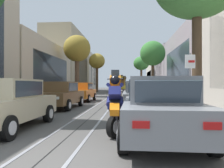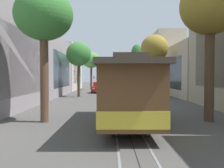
{
  "view_description": "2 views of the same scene",
  "coord_description": "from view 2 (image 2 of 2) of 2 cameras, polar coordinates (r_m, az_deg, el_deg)",
  "views": [
    {
      "loc": [
        1.6,
        -3.23,
        1.4
      ],
      "look_at": [
        -0.05,
        18.97,
        1.48
      ],
      "focal_mm": 34.04,
      "sensor_mm": 36.0,
      "label": 1
    },
    {
      "loc": [
        0.79,
        51.67,
        2.39
      ],
      "look_at": [
        0.5,
        14.17,
        1.28
      ],
      "focal_mm": 40.31,
      "sensor_mm": 36.0,
      "label": 2
    }
  ],
  "objects": [
    {
      "name": "pedestrian_on_left_pavement",
      "position": [
        29.76,
        11.99,
        -1.05
      ],
      "size": [
        0.55,
        0.4,
        1.74
      ],
      "color": "black",
      "rests_on": "ground"
    },
    {
      "name": "street_tree_kerb_left_near",
      "position": [
        47.35,
        5.65,
        6.24
      ],
      "size": [
        2.28,
        2.04,
        8.4
      ],
      "color": "brown",
      "rests_on": "ground"
    },
    {
      "name": "parked_car_red_mid_right",
      "position": [
        37.15,
        -2.97,
        -0.76
      ],
      "size": [
        2.13,
        4.42,
        1.58
      ],
      "color": "red",
      "rests_on": "ground"
    },
    {
      "name": "building_facade_left",
      "position": [
        24.82,
        23.78,
        6.63
      ],
      "size": [
        5.59,
        58.56,
        10.75
      ],
      "color": "#BCAD93",
      "rests_on": "ground"
    },
    {
      "name": "parked_car_grey_near_right",
      "position": [
        49.38,
        -2.32,
        -0.15
      ],
      "size": [
        2.06,
        4.39,
        1.58
      ],
      "color": "slate",
      "rests_on": "ground"
    },
    {
      "name": "trolley_track_rails",
      "position": [
        24.36,
        1.43,
        -3.92
      ],
      "size": [
        1.14,
        66.86,
        0.01
      ],
      "color": "gray",
      "rests_on": "ground"
    },
    {
      "name": "parked_car_orange_mid_left",
      "position": [
        37.2,
        4.39,
        -0.76
      ],
      "size": [
        2.07,
        4.39,
        1.58
      ],
      "color": "orange",
      "rests_on": "ground"
    },
    {
      "name": "parked_car_beige_near_left",
      "position": [
        48.57,
        3.15,
        -0.18
      ],
      "size": [
        2.0,
        4.36,
        1.58
      ],
      "color": "#C1B28E",
      "rests_on": "ground"
    },
    {
      "name": "motorcycle_with_rider",
      "position": [
        48.98,
        -0.97,
        0.03
      ],
      "size": [
        0.51,
        1.85,
        1.85
      ],
      "color": "black",
      "rests_on": "ground"
    },
    {
      "name": "street_tree_kerb_left_second",
      "position": [
        30.47,
        9.63,
        7.81
      ],
      "size": [
        3.25,
        2.98,
        7.36
      ],
      "color": "brown",
      "rests_on": "ground"
    },
    {
      "name": "cable_car_trolley",
      "position": [
        12.03,
        3.33,
        -1.78
      ],
      "size": [
        2.64,
        9.15,
        3.28
      ],
      "color": "brown",
      "rests_on": "ground"
    },
    {
      "name": "parked_car_brown_second_left",
      "position": [
        42.66,
        3.82,
        -0.44
      ],
      "size": [
        2.09,
        4.4,
        1.58
      ],
      "color": "brown",
      "rests_on": "ground"
    },
    {
      "name": "fire_hydrant",
      "position": [
        46.14,
        5.42,
        -0.75
      ],
      "size": [
        0.4,
        0.22,
        0.84
      ],
      "color": "gold",
      "rests_on": "ground"
    },
    {
      "name": "street_tree_kerb_left_mid",
      "position": [
        14.77,
        21.36,
        15.62
      ],
      "size": [
        3.16,
        3.31,
        7.62
      ],
      "color": "#4C3826",
      "rests_on": "ground"
    },
    {
      "name": "street_sign_post",
      "position": [
        47.38,
        -4.06,
        0.71
      ],
      "size": [
        0.36,
        0.08,
        2.52
      ],
      "color": "slate",
      "rests_on": "ground"
    },
    {
      "name": "street_tree_kerb_right_near",
      "position": [
        46.68,
        -4.74,
        5.35
      ],
      "size": [
        3.41,
        2.91,
        6.89
      ],
      "color": "#4C3826",
      "rests_on": "ground"
    },
    {
      "name": "street_tree_kerb_right_mid",
      "position": [
        13.97,
        -15.23,
        14.51
      ],
      "size": [
        3.06,
        3.04,
        6.95
      ],
      "color": "brown",
      "rests_on": "ground"
    },
    {
      "name": "parked_car_grey_second_right",
      "position": [
        43.53,
        -2.35,
        -0.4
      ],
      "size": [
        2.06,
        4.39,
        1.58
      ],
      "color": "slate",
      "rests_on": "ground"
    },
    {
      "name": "ground_plane",
      "position": [
        28.23,
        1.17,
        -3.16
      ],
      "size": [
        160.0,
        160.0,
        0.0
      ],
      "primitive_type": "plane",
      "color": "#4C4947"
    },
    {
      "name": "building_facade_right",
      "position": [
        26.7,
        -18.82,
        4.2
      ],
      "size": [
        5.23,
        58.56,
        7.87
      ],
      "color": "beige",
      "rests_on": "ground"
    },
    {
      "name": "street_tree_kerb_right_second",
      "position": [
        30.19,
        -7.56,
        6.67
      ],
      "size": [
        2.92,
        2.52,
        6.53
      ],
      "color": "#4C3826",
      "rests_on": "ground"
    }
  ]
}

